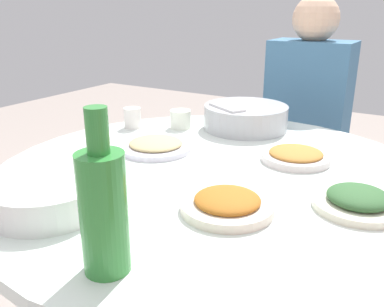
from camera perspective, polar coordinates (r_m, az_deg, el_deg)
name	(u,v)px	position (r m, az deg, el deg)	size (l,w,h in m)	color
round_dining_table	(214,205)	(1.17, 3.04, -7.03)	(1.22, 1.22, 0.73)	#99999E
rice_bowl	(245,117)	(1.52, 7.36, 5.06)	(0.30, 0.30, 0.10)	#B2B5BA
soup_bowl	(48,195)	(0.97, -19.17, -5.36)	(0.27, 0.30, 0.07)	white
dish_stirfry	(227,204)	(0.92, 4.86, -6.86)	(0.21, 0.21, 0.04)	silver
dish_greens	(358,201)	(0.99, 21.85, -6.02)	(0.20, 0.20, 0.05)	silver
dish_noodles	(156,145)	(1.30, -5.00, 1.13)	(0.23, 0.23, 0.04)	white
dish_tofu_braise	(296,155)	(1.24, 14.06, -0.27)	(0.20, 0.20, 0.04)	silver
green_bottle	(103,209)	(0.69, -12.07, -7.44)	(0.08, 0.08, 0.28)	#348A3A
tea_cup_near	(132,118)	(1.54, -8.18, 4.86)	(0.06, 0.06, 0.07)	white
tea_cup_far	(180,119)	(1.52, -1.60, 4.75)	(0.08, 0.08, 0.07)	white
stool_for_diner_right	(297,213)	(2.07, 14.27, -7.88)	(0.37, 0.37, 0.44)	brown
diner_right	(308,102)	(1.89, 15.64, 6.78)	(0.34, 0.34, 0.76)	#2D333D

